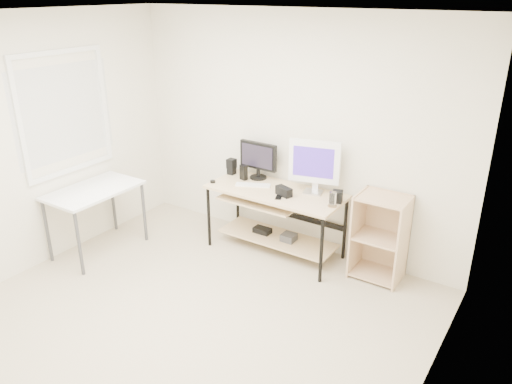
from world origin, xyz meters
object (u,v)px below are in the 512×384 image
object	(u,v)px
shelf_unit	(381,236)
audio_controller	(244,172)
desk	(274,207)
black_monitor	(258,158)
side_table	(94,196)
white_imac	(314,163)

from	to	relation	value
shelf_unit	audio_controller	distance (m)	1.67
desk	black_monitor	bearing A→B (deg)	149.00
desk	black_monitor	distance (m)	0.60
desk	side_table	world-z (taller)	same
shelf_unit	black_monitor	world-z (taller)	black_monitor
side_table	black_monitor	bearing A→B (deg)	43.66
side_table	white_imac	distance (m)	2.42
side_table	desk	bearing A→B (deg)	32.65
shelf_unit	audio_controller	xyz separation A→B (m)	(-1.62, -0.09, 0.38)
audio_controller	black_monitor	bearing A→B (deg)	65.94
desk	white_imac	size ratio (longest dim) A/B	2.60
white_imac	audio_controller	size ratio (longest dim) A/B	3.35
side_table	audio_controller	xyz separation A→B (m)	(1.21, 1.13, 0.17)
side_table	white_imac	size ratio (longest dim) A/B	1.73
audio_controller	side_table	bearing A→B (deg)	-118.95
white_imac	audio_controller	bearing A→B (deg)	171.45
shelf_unit	audio_controller	size ratio (longest dim) A/B	5.22
side_table	audio_controller	world-z (taller)	audio_controller
desk	audio_controller	distance (m)	0.54
black_monitor	white_imac	size ratio (longest dim) A/B	0.81
shelf_unit	white_imac	bearing A→B (deg)	-179.32
desk	audio_controller	bearing A→B (deg)	170.72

